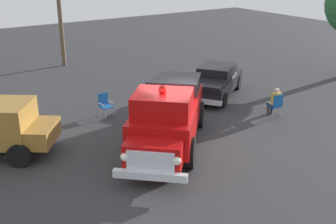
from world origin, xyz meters
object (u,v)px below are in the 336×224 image
object	(u,v)px
classic_hot_rod	(215,81)
spectator_seated	(274,101)
vintage_fire_truck	(167,115)
lawn_chair_near_truck	(276,104)
lawn_chair_by_car	(105,103)
utility_pole	(59,3)
lawn_chair_spare	(177,110)

from	to	relation	value
classic_hot_rod	spectator_seated	xyz separation A→B (m)	(0.37, -3.56, -0.05)
vintage_fire_truck	lawn_chair_near_truck	world-z (taller)	vintage_fire_truck
lawn_chair_near_truck	lawn_chair_by_car	world-z (taller)	same
classic_hot_rod	lawn_chair_by_car	world-z (taller)	classic_hot_rod
classic_hot_rod	utility_pole	size ratio (longest dim) A/B	0.63
vintage_fire_truck	lawn_chair_spare	size ratio (longest dim) A/B	5.74
classic_hot_rod	lawn_chair_spare	distance (m)	4.09
lawn_chair_by_car	lawn_chair_spare	size ratio (longest dim) A/B	1.00
vintage_fire_truck	classic_hot_rod	world-z (taller)	vintage_fire_truck
lawn_chair_near_truck	utility_pole	xyz separation A→B (m)	(-4.41, 13.54, 3.24)
lawn_chair_near_truck	lawn_chair_spare	distance (m)	4.32
lawn_chair_near_truck	lawn_chair_by_car	bearing A→B (deg)	145.56
vintage_fire_truck	spectator_seated	xyz separation A→B (m)	(5.50, -0.07, -0.50)
lawn_chair_near_truck	lawn_chair_by_car	distance (m)	7.35
lawn_chair_near_truck	lawn_chair_spare	xyz separation A→B (m)	(-3.94, 1.76, 0.00)
vintage_fire_truck	utility_pole	distance (m)	13.64
lawn_chair_near_truck	lawn_chair_by_car	size ratio (longest dim) A/B	1.00
spectator_seated	utility_pole	world-z (taller)	utility_pole
vintage_fire_truck	lawn_chair_near_truck	distance (m)	5.51
vintage_fire_truck	lawn_chair_by_car	world-z (taller)	vintage_fire_truck
utility_pole	lawn_chair_near_truck	bearing A→B (deg)	-71.97
vintage_fire_truck	lawn_chair_by_car	bearing A→B (deg)	98.47
lawn_chair_near_truck	vintage_fire_truck	bearing A→B (deg)	177.95
vintage_fire_truck	classic_hot_rod	distance (m)	6.22
lawn_chair_by_car	utility_pole	size ratio (longest dim) A/B	0.14
utility_pole	lawn_chair_spare	bearing A→B (deg)	-87.76
classic_hot_rod	lawn_chair_near_truck	world-z (taller)	classic_hot_rod
vintage_fire_truck	utility_pole	bearing A→B (deg)	85.42
lawn_chair_by_car	lawn_chair_spare	world-z (taller)	same
spectator_seated	utility_pole	xyz separation A→B (m)	(-4.43, 13.41, 3.13)
lawn_chair_near_truck	spectator_seated	size ratio (longest dim) A/B	0.79
lawn_chair_by_car	spectator_seated	distance (m)	7.30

